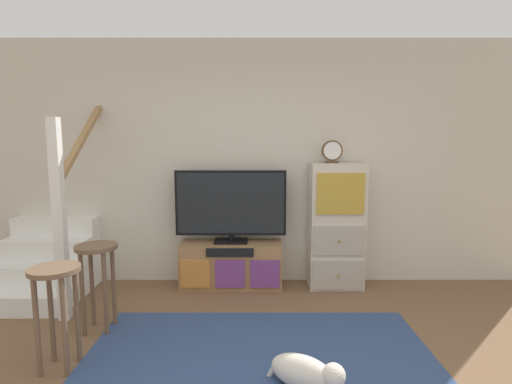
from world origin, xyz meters
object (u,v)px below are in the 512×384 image
(side_cabinet, at_px, (337,226))
(bar_stool_far, at_px, (98,268))
(media_console, at_px, (232,265))
(bar_stool_near, at_px, (57,294))
(dog, at_px, (307,373))
(desk_clock, at_px, (333,152))
(television, at_px, (232,205))

(side_cabinet, xyz_separation_m, bar_stool_far, (-2.20, -1.02, -0.13))
(media_console, height_order, side_cabinet, side_cabinet)
(bar_stool_near, distance_m, dog, 1.78)
(desk_clock, xyz_separation_m, bar_stool_near, (-2.19, -1.56, -0.94))
(television, bearing_deg, side_cabinet, -0.68)
(media_console, height_order, dog, media_console)
(bar_stool_near, bearing_deg, television, 55.14)
(bar_stool_near, relative_size, dog, 1.49)
(media_console, distance_m, side_cabinet, 1.23)
(side_cabinet, relative_size, dog, 2.75)
(television, distance_m, dog, 2.09)
(bar_stool_far, height_order, dog, bar_stool_far)
(television, bearing_deg, media_console, -90.00)
(television, height_order, bar_stool_far, television)
(desk_clock, bearing_deg, dog, -104.88)
(bar_stool_near, height_order, dog, bar_stool_near)
(desk_clock, height_order, bar_stool_far, desk_clock)
(bar_stool_near, bearing_deg, desk_clock, 35.55)
(desk_clock, distance_m, bar_stool_far, 2.53)
(side_cabinet, relative_size, bar_stool_far, 1.84)
(side_cabinet, bearing_deg, desk_clock, -167.55)
(desk_clock, bearing_deg, television, 178.48)
(desk_clock, bearing_deg, bar_stool_near, -144.45)
(side_cabinet, distance_m, dog, 1.98)
(desk_clock, xyz_separation_m, dog, (-0.48, -1.81, -1.37))
(side_cabinet, distance_m, desk_clock, 0.81)
(television, distance_m, bar_stool_near, 1.98)
(side_cabinet, height_order, bar_stool_far, side_cabinet)
(bar_stool_near, distance_m, bar_stool_far, 0.56)
(bar_stool_far, bearing_deg, dog, -25.96)
(media_console, xyz_separation_m, dog, (0.60, -1.81, -0.13))
(television, bearing_deg, bar_stool_far, -135.52)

